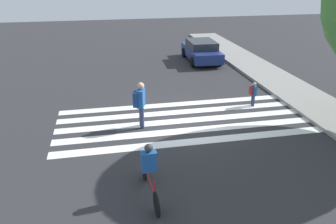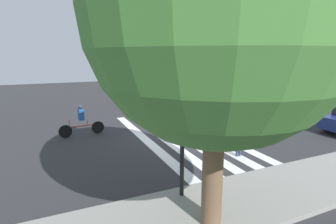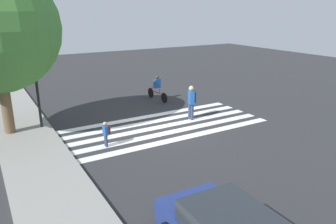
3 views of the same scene
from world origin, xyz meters
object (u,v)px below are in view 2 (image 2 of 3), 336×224
object	(u,v)px
traffic_light	(181,84)
pedestrian_child_with_backpack	(239,140)
street_tree	(219,14)
pedestrian_adult_blue_shirt	(162,109)
cyclist_far_lane	(81,119)

from	to	relation	value
traffic_light	pedestrian_child_with_backpack	world-z (taller)	traffic_light
street_tree	pedestrian_adult_blue_shirt	world-z (taller)	street_tree
pedestrian_child_with_backpack	cyclist_far_lane	size ratio (longest dim) A/B	0.50
street_tree	pedestrian_child_with_backpack	world-z (taller)	street_tree
pedestrian_adult_blue_shirt	pedestrian_child_with_backpack	world-z (taller)	pedestrian_adult_blue_shirt
street_tree	pedestrian_child_with_backpack	size ratio (longest dim) A/B	6.77
street_tree	cyclist_far_lane	size ratio (longest dim) A/B	3.39
street_tree	pedestrian_adult_blue_shirt	size ratio (longest dim) A/B	4.15
pedestrian_child_with_backpack	cyclist_far_lane	distance (m)	7.67
street_tree	pedestrian_adult_blue_shirt	xyz separation A→B (m)	(-2.34, -8.53, -3.72)
traffic_light	street_tree	world-z (taller)	street_tree
traffic_light	cyclist_far_lane	size ratio (longest dim) A/B	2.09
pedestrian_adult_blue_shirt	cyclist_far_lane	size ratio (longest dim) A/B	0.82
street_tree	pedestrian_child_with_backpack	bearing A→B (deg)	-136.11
cyclist_far_lane	traffic_light	bearing A→B (deg)	100.28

